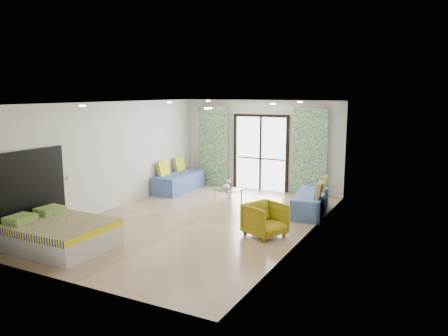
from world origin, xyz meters
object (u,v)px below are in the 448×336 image
at_px(bed, 60,234).
at_px(armchair, 265,218).
at_px(daybed_left, 178,181).
at_px(daybed_right, 311,202).
at_px(coffee_table, 228,191).

xyz_separation_m(bed, armchair, (3.23, 2.43, 0.11)).
height_order(daybed_left, daybed_right, daybed_left).
height_order(bed, daybed_left, daybed_left).
distance_m(daybed_left, daybed_right, 4.28).
height_order(bed, coffee_table, coffee_table).
relative_size(bed, armchair, 2.44).
relative_size(daybed_right, armchair, 2.49).
relative_size(daybed_right, coffee_table, 2.68).
distance_m(bed, armchair, 4.04).
bearing_deg(coffee_table, daybed_left, 161.59).
relative_size(daybed_left, coffee_table, 2.77).
distance_m(daybed_left, armchair, 4.72).
bearing_deg(daybed_right, coffee_table, 173.90).
bearing_deg(coffee_table, bed, -107.05).
xyz_separation_m(bed, coffee_table, (1.37, 4.45, 0.08)).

